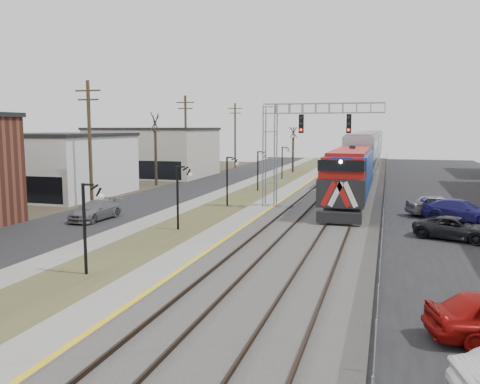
% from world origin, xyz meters
% --- Properties ---
extents(ground, '(160.00, 160.00, 0.00)m').
position_xyz_m(ground, '(0.00, 0.00, 0.00)').
color(ground, '#473D2D').
rests_on(ground, ground).
extents(street_west, '(7.00, 120.00, 0.04)m').
position_xyz_m(street_west, '(-11.50, 35.00, 0.02)').
color(street_west, black).
rests_on(street_west, ground).
extents(sidewalk, '(2.00, 120.00, 0.08)m').
position_xyz_m(sidewalk, '(-7.00, 35.00, 0.04)').
color(sidewalk, gray).
rests_on(sidewalk, ground).
extents(grass_median, '(4.00, 120.00, 0.06)m').
position_xyz_m(grass_median, '(-4.00, 35.00, 0.03)').
color(grass_median, '#424725').
rests_on(grass_median, ground).
extents(platform, '(2.00, 120.00, 0.24)m').
position_xyz_m(platform, '(-1.00, 35.00, 0.12)').
color(platform, gray).
rests_on(platform, ground).
extents(ballast_bed, '(8.00, 120.00, 0.20)m').
position_xyz_m(ballast_bed, '(4.00, 35.00, 0.10)').
color(ballast_bed, '#595651').
rests_on(ballast_bed, ground).
extents(platform_edge, '(0.24, 120.00, 0.01)m').
position_xyz_m(platform_edge, '(-0.12, 35.00, 0.24)').
color(platform_edge, gold).
rests_on(platform_edge, platform).
extents(track_near, '(1.58, 120.00, 0.15)m').
position_xyz_m(track_near, '(2.00, 35.00, 0.28)').
color(track_near, '#2D2119').
rests_on(track_near, ballast_bed).
extents(track_far, '(1.58, 120.00, 0.15)m').
position_xyz_m(track_far, '(5.50, 35.00, 0.28)').
color(track_far, '#2D2119').
rests_on(track_far, ballast_bed).
extents(train, '(3.00, 85.85, 5.33)m').
position_xyz_m(train, '(5.50, 65.79, 2.92)').
color(train, '#12399A').
rests_on(train, ground).
extents(signal_gantry, '(9.00, 1.07, 8.15)m').
position_xyz_m(signal_gantry, '(1.22, 27.99, 5.59)').
color(signal_gantry, gray).
rests_on(signal_gantry, ground).
extents(lampposts, '(0.14, 62.14, 4.00)m').
position_xyz_m(lampposts, '(-4.00, 18.29, 2.00)').
color(lampposts, black).
rests_on(lampposts, ground).
extents(utility_poles, '(0.28, 80.28, 10.00)m').
position_xyz_m(utility_poles, '(-14.50, 25.00, 5.00)').
color(utility_poles, '#4C3823').
rests_on(utility_poles, ground).
extents(fence, '(0.04, 120.00, 1.60)m').
position_xyz_m(fence, '(8.20, 35.00, 0.80)').
color(fence, gray).
rests_on(fence, ground).
extents(buildings_west, '(14.00, 67.00, 7.00)m').
position_xyz_m(buildings_west, '(-21.00, 24.21, 3.01)').
color(buildings_west, '#B8AFA1').
rests_on(buildings_west, ground).
extents(bare_trees, '(12.30, 42.30, 5.95)m').
position_xyz_m(bare_trees, '(-12.66, 38.91, 2.70)').
color(bare_trees, '#382D23').
rests_on(bare_trees, ground).
extents(car_lot_c, '(5.03, 3.70, 1.27)m').
position_xyz_m(car_lot_c, '(12.18, 19.84, 0.64)').
color(car_lot_c, black).
rests_on(car_lot_c, ground).
extents(car_lot_d, '(5.39, 3.53, 1.45)m').
position_xyz_m(car_lot_d, '(13.22, 26.10, 0.73)').
color(car_lot_d, navy).
rests_on(car_lot_d, ground).
extents(car_lot_e, '(4.80, 3.37, 1.52)m').
position_xyz_m(car_lot_e, '(11.91, 27.87, 0.76)').
color(car_lot_e, gray).
rests_on(car_lot_e, ground).
extents(car_street_b, '(2.07, 4.60, 1.31)m').
position_xyz_m(car_street_b, '(-10.79, 19.57, 0.65)').
color(car_street_b, slate).
rests_on(car_street_b, ground).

